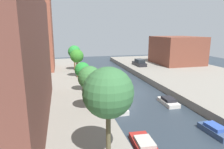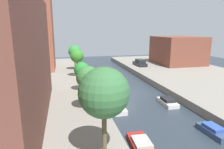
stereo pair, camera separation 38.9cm
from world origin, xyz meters
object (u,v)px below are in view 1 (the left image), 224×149
street_tree_0 (108,93)px  street_tree_1 (90,78)px  moored_boat_right_2 (168,101)px  street_tree_2 (82,70)px  street_tree_4 (74,52)px  moored_boat_left_1 (144,144)px  street_tree_3 (77,56)px  parked_car (139,63)px  moored_boat_right_1 (215,130)px  low_block_right (177,50)px  apartment_tower_far (24,8)px  moored_boat_left_2 (119,108)px

street_tree_0 → street_tree_1: (0.00, 8.03, -0.97)m
street_tree_0 → moored_boat_right_2: bearing=44.2°
street_tree_2 → street_tree_4: street_tree_4 is taller
street_tree_2 → moored_boat_left_1: size_ratio=1.20×
street_tree_2 → street_tree_3: 8.58m
parked_car → moored_boat_right_2: (-4.79, -21.51, -1.28)m
street_tree_1 → moored_boat_right_1: size_ratio=1.48×
street_tree_2 → moored_boat_left_1: street_tree_2 is taller
street_tree_0 → moored_boat_left_1: (3.34, 1.88, -5.11)m
low_block_right → moored_boat_right_2: (-14.74, -22.13, -3.94)m
street_tree_1 → moored_boat_right_2: street_tree_1 is taller
moored_boat_left_1 → parked_car: bearing=68.5°
street_tree_1 → parked_car: bearing=57.4°
street_tree_1 → street_tree_4: 21.77m
street_tree_2 → moored_boat_right_2: street_tree_2 is taller
parked_car → moored_boat_right_2: size_ratio=1.38×
apartment_tower_far → moored_boat_left_2: (12.62, -22.86, -13.08)m
moored_boat_left_2 → moored_boat_right_2: moored_boat_right_2 is taller
street_tree_1 → moored_boat_right_1: street_tree_1 is taller
apartment_tower_far → moored_boat_left_2: bearing=-61.1°
low_block_right → street_tree_2: 30.25m
street_tree_3 → street_tree_4: street_tree_4 is taller
street_tree_2 → apartment_tower_far: bearing=117.5°
street_tree_2 → moored_boat_left_2: 7.35m
moored_boat_right_2 → moored_boat_left_1: bearing=-130.5°
street_tree_1 → street_tree_4: bearing=90.0°
street_tree_0 → moored_boat_left_1: 6.38m
parked_car → moored_boat_left_2: parked_car is taller
street_tree_3 → moored_boat_right_1: size_ratio=1.55×
street_tree_1 → street_tree_2: 6.83m
low_block_right → moored_boat_left_2: size_ratio=3.32×
low_block_right → street_tree_4: size_ratio=2.14×
apartment_tower_far → street_tree_4: 12.79m
moored_boat_left_2 → moored_boat_right_1: size_ratio=1.04×
street_tree_4 → moored_boat_right_1: street_tree_4 is taller
moored_boat_left_2 → street_tree_3: bearing=104.2°
parked_car → low_block_right: bearing=3.6°
street_tree_4 → moored_boat_right_2: bearing=-63.0°
moored_boat_left_2 → moored_boat_right_1: moored_boat_right_1 is taller
street_tree_3 → parked_car: street_tree_3 is taller
street_tree_3 → moored_boat_left_2: bearing=-75.8°
moored_boat_left_1 → moored_boat_left_2: 7.61m
street_tree_1 → street_tree_2: (-0.00, 6.81, -0.51)m
street_tree_1 → moored_boat_left_2: (3.52, 1.46, -4.12)m
street_tree_0 → moored_boat_right_2: size_ratio=1.79×
moored_boat_right_2 → moored_boat_left_2: bearing=-176.6°
apartment_tower_far → moored_boat_right_2: apartment_tower_far is taller
street_tree_1 → apartment_tower_far: bearing=110.5°
moored_boat_left_1 → street_tree_3: bearing=98.8°
parked_car → street_tree_0: bearing=-115.5°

